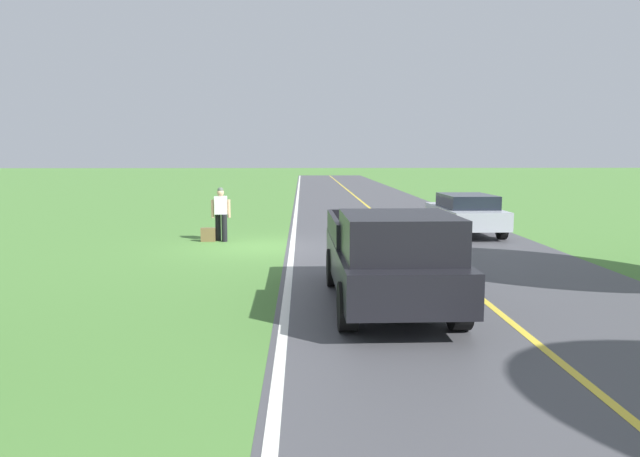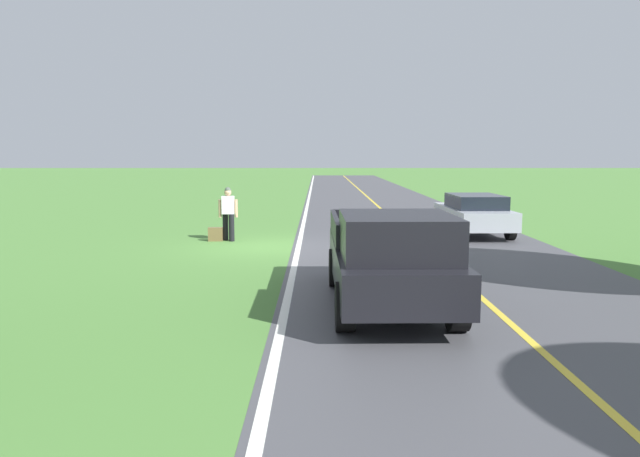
% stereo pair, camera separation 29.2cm
% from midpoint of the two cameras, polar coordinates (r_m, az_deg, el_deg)
% --- Properties ---
extents(ground_plane, '(200.00, 200.00, 0.00)m').
position_cam_midpoint_polar(ground_plane, '(18.25, -5.68, -1.78)').
color(ground_plane, '#4C7F38').
extents(road_surface, '(8.01, 120.00, 0.00)m').
position_cam_midpoint_polar(road_surface, '(18.51, 8.80, -1.69)').
color(road_surface, '#47474C').
rests_on(road_surface, ground).
extents(lane_edge_line, '(0.16, 117.60, 0.00)m').
position_cam_midpoint_polar(lane_edge_line, '(18.21, -3.12, -1.76)').
color(lane_edge_line, silver).
rests_on(lane_edge_line, ground).
extents(lane_centre_line, '(0.14, 117.60, 0.00)m').
position_cam_midpoint_polar(lane_centre_line, '(18.51, 8.80, -1.68)').
color(lane_centre_line, gold).
rests_on(lane_centre_line, ground).
extents(hitchhiker_walking, '(0.62, 0.51, 1.75)m').
position_cam_midpoint_polar(hitchhiker_walking, '(19.61, -9.84, 1.66)').
color(hitchhiker_walking, black).
rests_on(hitchhiker_walking, ground).
extents(suitcase_carried, '(0.47, 0.22, 0.44)m').
position_cam_midpoint_polar(suitcase_carried, '(19.66, -11.03, -0.58)').
color(suitcase_carried, brown).
rests_on(suitcase_carried, ground).
extents(pickup_truck_passing, '(2.15, 5.42, 1.82)m').
position_cam_midpoint_polar(pickup_truck_passing, '(10.98, 5.93, -2.62)').
color(pickup_truck_passing, black).
rests_on(pickup_truck_passing, ground).
extents(sedan_near_oncoming, '(2.00, 4.44, 1.41)m').
position_cam_midpoint_polar(sedan_near_oncoming, '(21.63, 13.31, 1.48)').
color(sedan_near_oncoming, '#B2B7C1').
rests_on(sedan_near_oncoming, ground).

